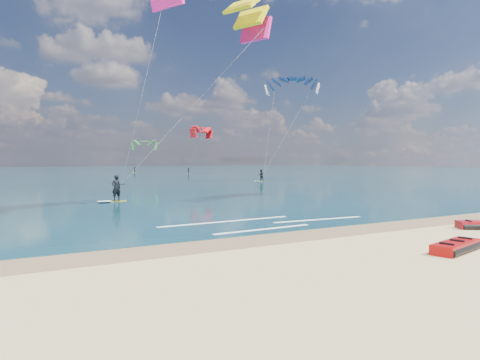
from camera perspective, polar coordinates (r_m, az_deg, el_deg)
ground at (r=53.08m, az=-17.19°, el=-0.97°), size 320.00×320.00×0.00m
wet_sand_strip at (r=18.69m, az=7.08°, el=-7.46°), size 320.00×2.40×0.01m
sea at (r=116.40m, az=-23.69°, el=0.87°), size 320.00×200.00×0.04m
packed_kite_left at (r=17.36m, az=26.79°, el=-8.53°), size 2.94×1.77×0.43m
kitesurfer_main at (r=31.55m, az=-9.98°, el=12.13°), size 13.20×11.52×16.72m
kitesurfer_far at (r=63.92m, az=5.09°, el=7.73°), size 9.97×6.90×16.74m
shoreline_foam at (r=22.19m, az=3.39°, el=-5.72°), size 11.38×3.62×0.01m
distant_kites at (r=93.46m, az=-27.44°, el=3.55°), size 68.73×30.76×11.42m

